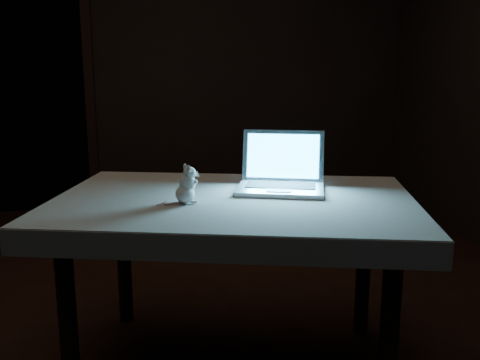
{
  "coord_description": "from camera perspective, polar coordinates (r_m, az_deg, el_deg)",
  "views": [
    {
      "loc": [
        -0.05,
        -2.42,
        1.28
      ],
      "look_at": [
        0.29,
        -0.28,
        0.82
      ],
      "focal_mm": 40.0,
      "sensor_mm": 36.0,
      "label": 1
    }
  ],
  "objects": [
    {
      "name": "doorway",
      "position": [
        5.04,
        -21.33,
        8.82
      ],
      "size": [
        1.06,
        0.36,
        2.13
      ],
      "primitive_type": null,
      "color": "black",
      "rests_on": "back_wall"
    },
    {
      "name": "laptop",
      "position": [
        2.3,
        4.37,
        1.84
      ],
      "size": [
        0.45,
        0.42,
        0.25
      ],
      "primitive_type": null,
      "rotation": [
        0.0,
        0.0,
        -0.3
      ],
      "color": "#B8B8BC",
      "rests_on": "tablecloth"
    },
    {
      "name": "plush_mouse",
      "position": [
        2.11,
        -5.9,
        -0.45
      ],
      "size": [
        0.14,
        0.14,
        0.15
      ],
      "primitive_type": null,
      "rotation": [
        0.0,
        0.0,
        -0.3
      ],
      "color": "white",
      "rests_on": "tablecloth"
    },
    {
      "name": "table",
      "position": [
        2.33,
        -0.66,
        -10.97
      ],
      "size": [
        1.56,
        1.2,
        0.74
      ],
      "primitive_type": null,
      "rotation": [
        0.0,
        0.0,
        -0.25
      ],
      "color": "black",
      "rests_on": "floor"
    },
    {
      "name": "back_wall",
      "position": [
        4.92,
        -8.65,
        12.18
      ],
      "size": [
        4.5,
        0.04,
        2.6
      ],
      "primitive_type": "cube",
      "color": "black",
      "rests_on": "ground"
    },
    {
      "name": "floor",
      "position": [
        2.74,
        -7.2,
        -15.89
      ],
      "size": [
        5.0,
        5.0,
        0.0
      ],
      "primitive_type": "plane",
      "color": "black",
      "rests_on": "ground"
    },
    {
      "name": "tablecloth",
      "position": [
        2.24,
        -1.42,
        -2.97
      ],
      "size": [
        1.61,
        1.2,
        0.09
      ],
      "primitive_type": null,
      "rotation": [
        0.0,
        0.0,
        -0.15
      ],
      "color": "beige",
      "rests_on": "table"
    }
  ]
}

